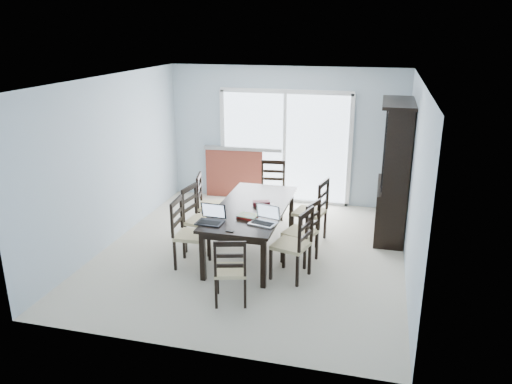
% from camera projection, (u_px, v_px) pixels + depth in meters
% --- Properties ---
extents(floor, '(5.00, 5.00, 0.00)m').
position_uv_depth(floor, '(252.00, 252.00, 7.62)').
color(floor, silver).
rests_on(floor, ground).
extents(ceiling, '(5.00, 5.00, 0.00)m').
position_uv_depth(ceiling, '(251.00, 79.00, 6.80)').
color(ceiling, white).
rests_on(ceiling, back_wall).
extents(back_wall, '(4.50, 0.02, 2.60)m').
position_uv_depth(back_wall, '(285.00, 136.00, 9.51)').
color(back_wall, '#ADC1CF').
rests_on(back_wall, floor).
extents(wall_left, '(0.02, 5.00, 2.60)m').
position_uv_depth(wall_left, '(112.00, 161.00, 7.74)').
color(wall_left, '#ADC1CF').
rests_on(wall_left, floor).
extents(wall_right, '(0.02, 5.00, 2.60)m').
position_uv_depth(wall_right, '(414.00, 182.00, 6.68)').
color(wall_right, '#ADC1CF').
rests_on(wall_right, floor).
extents(balcony, '(4.50, 2.00, 0.10)m').
position_uv_depth(balcony, '(293.00, 188.00, 10.85)').
color(balcony, gray).
rests_on(balcony, ground).
extents(railing, '(4.50, 0.06, 1.10)m').
position_uv_depth(railing, '(301.00, 150.00, 11.58)').
color(railing, '#99999E').
rests_on(railing, balcony).
extents(dining_table, '(1.00, 2.20, 0.75)m').
position_uv_depth(dining_table, '(252.00, 211.00, 7.41)').
color(dining_table, black).
rests_on(dining_table, floor).
extents(china_hutch, '(0.50, 1.38, 2.20)m').
position_uv_depth(china_hutch, '(394.00, 172.00, 7.96)').
color(china_hutch, black).
rests_on(china_hutch, floor).
extents(sliding_door, '(2.52, 0.05, 2.18)m').
position_uv_depth(sliding_door, '(285.00, 147.00, 9.56)').
color(sliding_door, silver).
rests_on(sliding_door, floor).
extents(chair_left_near, '(0.47, 0.45, 1.15)m').
position_uv_depth(chair_left_near, '(185.00, 226.00, 7.04)').
color(chair_left_near, black).
rests_on(chair_left_near, floor).
extents(chair_left_mid, '(0.50, 0.49, 1.16)m').
position_uv_depth(chair_left_mid, '(196.00, 211.00, 7.57)').
color(chair_left_mid, black).
rests_on(chair_left_mid, floor).
extents(chair_left_far, '(0.53, 0.52, 1.16)m').
position_uv_depth(chair_left_far, '(206.00, 198.00, 8.18)').
color(chair_left_far, black).
rests_on(chair_left_far, floor).
extents(chair_right_near, '(0.55, 0.54, 1.17)m').
position_uv_depth(chair_right_near, '(298.00, 237.00, 6.64)').
color(chair_right_near, black).
rests_on(chair_right_near, floor).
extents(chair_right_mid, '(0.54, 0.53, 1.10)m').
position_uv_depth(chair_right_mid, '(306.00, 225.00, 7.12)').
color(chair_right_mid, black).
rests_on(chair_right_mid, floor).
extents(chair_right_far, '(0.54, 0.53, 1.19)m').
position_uv_depth(chair_right_far, '(316.00, 205.00, 7.81)').
color(chair_right_far, black).
rests_on(chair_right_far, floor).
extents(chair_end_near, '(0.48, 0.49, 1.04)m').
position_uv_depth(chair_end_near, '(230.00, 264.00, 6.02)').
color(chair_end_near, black).
rests_on(chair_end_near, floor).
extents(chair_end_far, '(0.48, 0.50, 1.15)m').
position_uv_depth(chair_end_far, '(273.00, 183.00, 8.97)').
color(chair_end_far, black).
rests_on(chair_end_far, floor).
extents(laptop_dark, '(0.37, 0.27, 0.25)m').
position_uv_depth(laptop_dark, '(210.00, 219.00, 6.72)').
color(laptop_dark, black).
rests_on(laptop_dark, dining_table).
extents(laptop_silver, '(0.41, 0.33, 0.24)m').
position_uv_depth(laptop_silver, '(263.00, 220.00, 6.70)').
color(laptop_silver, '#B1B1B3').
rests_on(laptop_silver, dining_table).
extents(book_stack, '(0.31, 0.25, 0.04)m').
position_uv_depth(book_stack, '(247.00, 216.00, 6.93)').
color(book_stack, maroon).
rests_on(book_stack, dining_table).
extents(cell_phone, '(0.11, 0.06, 0.01)m').
position_uv_depth(cell_phone, '(230.00, 231.00, 6.47)').
color(cell_phone, black).
rests_on(cell_phone, dining_table).
extents(game_box, '(0.27, 0.20, 0.06)m').
position_uv_depth(game_box, '(261.00, 203.00, 7.43)').
color(game_box, '#4A0E1A').
rests_on(game_box, dining_table).
extents(hot_tub, '(2.12, 1.92, 1.04)m').
position_uv_depth(hot_tub, '(261.00, 162.00, 10.67)').
color(hot_tub, maroon).
rests_on(hot_tub, balcony).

